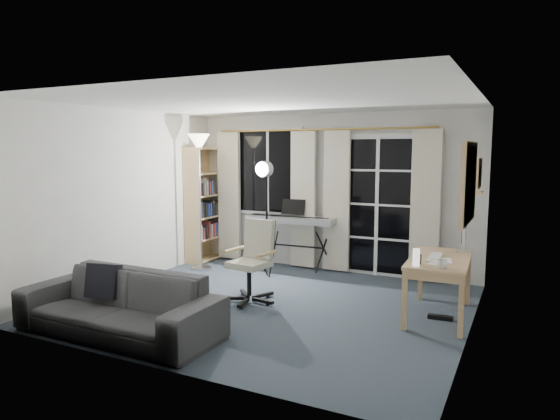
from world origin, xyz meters
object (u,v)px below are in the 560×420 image
(torchiere_lamp, at_px, (199,161))
(office_chair, at_px, (255,253))
(keyboard_piano, at_px, (291,220))
(desk, at_px, (440,265))
(mug, at_px, (442,263))
(sofa, at_px, (118,294))
(monitor, at_px, (464,231))
(studio_light, at_px, (265,182))
(bookshelf, at_px, (205,207))

(torchiere_lamp, bearing_deg, office_chair, -33.31)
(keyboard_piano, xyz_separation_m, desk, (2.41, -1.25, -0.19))
(mug, height_order, sofa, sofa)
(monitor, bearing_deg, studio_light, 171.10)
(torchiere_lamp, height_order, office_chair, torchiere_lamp)
(office_chair, height_order, sofa, office_chair)
(bookshelf, bearing_deg, torchiere_lamp, -61.04)
(office_chair, bearing_deg, bookshelf, 147.21)
(desk, bearing_deg, bookshelf, 159.73)
(keyboard_piano, bearing_deg, desk, -29.67)
(torchiere_lamp, relative_size, office_chair, 2.10)
(torchiere_lamp, height_order, keyboard_piano, torchiere_lamp)
(torchiere_lamp, height_order, desk, torchiere_lamp)
(keyboard_piano, height_order, sofa, keyboard_piano)
(keyboard_piano, height_order, office_chair, keyboard_piano)
(monitor, bearing_deg, bookshelf, 166.28)
(bookshelf, distance_m, sofa, 3.51)
(mug, bearing_deg, keyboard_piano, 145.14)
(studio_light, bearing_deg, torchiere_lamp, -168.73)
(sofa, bearing_deg, studio_light, 86.04)
(studio_light, height_order, desk, studio_light)
(sofa, bearing_deg, bookshelf, 110.70)
(torchiere_lamp, distance_m, desk, 3.88)
(torchiere_lamp, relative_size, desk, 1.64)
(keyboard_piano, bearing_deg, office_chair, -82.77)
(studio_light, relative_size, mug, 15.77)
(bookshelf, xyz_separation_m, office_chair, (1.86, -1.61, -0.31))
(keyboard_piano, relative_size, sofa, 0.67)
(desk, bearing_deg, mug, -81.56)
(office_chair, distance_m, desk, 2.17)
(keyboard_piano, relative_size, office_chair, 1.42)
(mug, distance_m, sofa, 3.26)
(office_chair, distance_m, sofa, 1.77)
(office_chair, relative_size, monitor, 2.07)
(monitor, distance_m, sofa, 3.89)
(office_chair, bearing_deg, mug, 4.21)
(bookshelf, xyz_separation_m, sofa, (1.22, -3.25, -0.48))
(bookshelf, height_order, torchiere_lamp, torchiere_lamp)
(mug, bearing_deg, studio_light, 155.15)
(bookshelf, xyz_separation_m, monitor, (4.20, -0.80, 0.02))
(office_chair, relative_size, desk, 0.78)
(office_chair, bearing_deg, sofa, -103.25)
(torchiere_lamp, xyz_separation_m, monitor, (3.86, -0.20, -0.76))
(mug, bearing_deg, sofa, -152.50)
(torchiere_lamp, bearing_deg, sofa, -71.51)
(torchiere_lamp, height_order, monitor, torchiere_lamp)
(mug, bearing_deg, monitor, 84.18)
(torchiere_lamp, distance_m, sofa, 3.06)
(bookshelf, xyz_separation_m, mug, (4.10, -1.75, -0.18))
(keyboard_piano, bearing_deg, bookshelf, 177.43)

